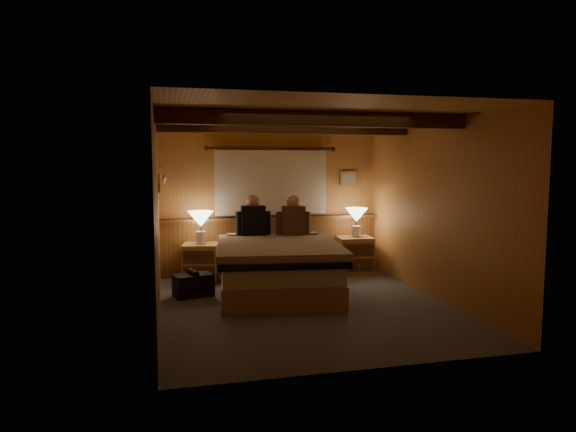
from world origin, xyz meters
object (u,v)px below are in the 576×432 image
object	(u,v)px
person_left	(253,219)
lamp_right	(357,217)
person_right	(293,219)
bed	(278,267)
duffel_bag	(193,285)
nightstand_right	(354,255)
lamp_left	(201,221)
nightstand_left	(201,262)

from	to	relation	value
person_left	lamp_right	bearing A→B (deg)	9.04
person_right	bed	bearing A→B (deg)	-109.71
lamp_right	duffel_bag	bearing A→B (deg)	-162.72
nightstand_right	person_right	size ratio (longest dim) A/B	0.96
lamp_left	lamp_right	xyz separation A→B (m)	(2.52, -0.07, 0.01)
nightstand_left	nightstand_right	distance (m)	2.51
nightstand_right	person_right	world-z (taller)	person_right
lamp_left	lamp_right	size ratio (longest dim) A/B	1.06
bed	lamp_right	distance (m)	1.89
nightstand_right	lamp_left	xyz separation A→B (m)	(-2.49, 0.05, 0.63)
nightstand_left	lamp_right	size ratio (longest dim) A/B	1.26
lamp_right	person_right	size ratio (longest dim) A/B	0.75
lamp_left	person_right	bearing A→B (deg)	-15.14
lamp_right	bed	bearing A→B (deg)	-148.21
bed	nightstand_right	xyz separation A→B (m)	(1.51, 0.97, -0.07)
nightstand_left	bed	bearing A→B (deg)	-35.53
lamp_right	person_left	distance (m)	1.75
person_left	duffel_bag	distance (m)	1.42
person_right	nightstand_left	bearing A→B (deg)	175.13
duffel_bag	person_left	bearing A→B (deg)	19.82
nightstand_right	lamp_right	distance (m)	0.64
nightstand_right	duffel_bag	world-z (taller)	nightstand_right
bed	person_left	world-z (taller)	person_left
bed	person_right	xyz separation A→B (m)	(0.39, 0.65, 0.59)
nightstand_left	lamp_left	bearing A→B (deg)	-59.21
bed	duffel_bag	xyz separation A→B (m)	(-1.16, 0.11, -0.22)
bed	person_right	bearing A→B (deg)	66.06
lamp_right	person_left	size ratio (longest dim) A/B	0.74
nightstand_left	lamp_right	xyz separation A→B (m)	(2.53, -0.10, 0.66)
bed	duffel_bag	world-z (taller)	bed
person_right	duffel_bag	distance (m)	1.83
nightstand_left	person_right	xyz separation A→B (m)	(1.38, -0.40, 0.68)
nightstand_right	person_right	distance (m)	1.34
bed	nightstand_right	world-z (taller)	bed
bed	nightstand_right	size ratio (longest dim) A/B	3.78
bed	duffel_bag	size ratio (longest dim) A/B	4.00
bed	lamp_left	distance (m)	1.52
lamp_right	person_right	distance (m)	1.18
nightstand_left	duffel_bag	world-z (taller)	nightstand_left
nightstand_left	lamp_right	bearing A→B (deg)	8.81
nightstand_left	person_right	size ratio (longest dim) A/B	0.95
lamp_left	duffel_bag	distance (m)	1.21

